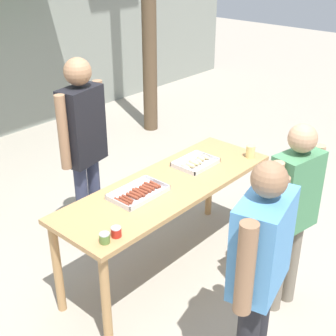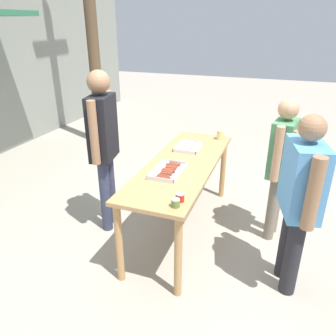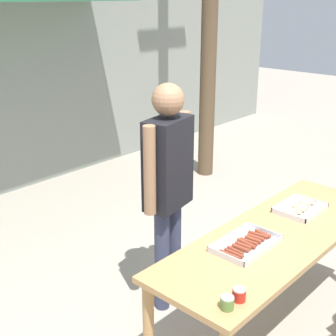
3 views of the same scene
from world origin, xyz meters
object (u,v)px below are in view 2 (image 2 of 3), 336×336
object	(u,v)px
person_customer_with_cup	(281,159)
condiment_jar_ketchup	(180,197)
beer_cup	(220,135)
person_customer_holding_hotdog	(300,193)
food_tray_sausages	(168,171)
food_tray_buns	(189,147)
person_server_behind_table	(103,138)
condiment_jar_mustard	(176,203)

from	to	relation	value
person_customer_with_cup	condiment_jar_ketchup	bearing A→B (deg)	-25.07
beer_cup	person_customer_holding_hotdog	xyz separation A→B (m)	(-1.39, -0.97, 0.03)
beer_cup	condiment_jar_ketchup	bearing A→B (deg)	-179.68
food_tray_sausages	food_tray_buns	distance (m)	0.73
food_tray_buns	food_tray_sausages	bearing A→B (deg)	-179.90
food_tray_sausages	condiment_jar_ketchup	world-z (taller)	condiment_jar_ketchup
beer_cup	person_customer_holding_hotdog	size ratio (longest dim) A/B	0.07
person_customer_with_cup	beer_cup	bearing A→B (deg)	-118.54
person_server_behind_table	beer_cup	bearing A→B (deg)	-54.72
food_tray_sausages	person_customer_holding_hotdog	xyz separation A→B (m)	(-0.19, -1.25, 0.07)
beer_cup	food_tray_sausages	bearing A→B (deg)	166.68
person_server_behind_table	person_customer_with_cup	distance (m)	1.92
food_tray_buns	person_customer_with_cup	size ratio (longest dim) A/B	0.23
beer_cup	person_server_behind_table	xyz separation A→B (m)	(-1.10, 1.08, 0.18)
food_tray_buns	condiment_jar_ketchup	bearing A→B (deg)	-166.66
food_tray_buns	person_customer_holding_hotdog	world-z (taller)	person_customer_holding_hotdog
beer_cup	person_customer_holding_hotdog	bearing A→B (deg)	-145.30
food_tray_buns	condiment_jar_ketchup	xyz separation A→B (m)	(-1.24, -0.30, 0.02)
food_tray_buns	person_server_behind_table	size ratio (longest dim) A/B	0.20
condiment_jar_ketchup	beer_cup	size ratio (longest dim) A/B	0.62
condiment_jar_ketchup	beer_cup	xyz separation A→B (m)	(1.71, 0.01, 0.02)
condiment_jar_ketchup	person_customer_holding_hotdog	xyz separation A→B (m)	(0.32, -0.96, 0.05)
beer_cup	person_customer_holding_hotdog	world-z (taller)	person_customer_holding_hotdog
food_tray_buns	person_customer_with_cup	world-z (taller)	person_customer_with_cup
food_tray_sausages	food_tray_buns	xyz separation A→B (m)	(0.73, 0.00, 0.01)
condiment_jar_mustard	person_customer_with_cup	distance (m)	1.42
food_tray_sausages	person_customer_holding_hotdog	bearing A→B (deg)	-98.82
food_tray_sausages	person_customer_with_cup	distance (m)	1.21
food_tray_sausages	person_customer_with_cup	world-z (taller)	person_customer_with_cup
food_tray_sausages	person_customer_holding_hotdog	distance (m)	1.27
condiment_jar_mustard	person_customer_holding_hotdog	world-z (taller)	person_customer_holding_hotdog
person_customer_with_cup	person_server_behind_table	bearing A→B (deg)	-65.44
food_tray_buns	person_customer_holding_hotdog	xyz separation A→B (m)	(-0.93, -1.25, 0.07)
condiment_jar_ketchup	person_customer_holding_hotdog	world-z (taller)	person_customer_holding_hotdog
beer_cup	person_customer_with_cup	world-z (taller)	person_customer_with_cup
beer_cup	person_customer_with_cup	xyz separation A→B (m)	(-0.63, -0.78, 0.02)
condiment_jar_mustard	person_customer_with_cup	bearing A→B (deg)	-33.25
condiment_jar_mustard	person_server_behind_table	size ratio (longest dim) A/B	0.04
person_server_behind_table	person_customer_holding_hotdog	xyz separation A→B (m)	(-0.30, -2.04, -0.15)
food_tray_sausages	condiment_jar_mustard	bearing A→B (deg)	-154.76
food_tray_sausages	condiment_jar_mustard	xyz separation A→B (m)	(-0.61, -0.29, 0.02)
condiment_jar_ketchup	person_server_behind_table	world-z (taller)	person_server_behind_table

